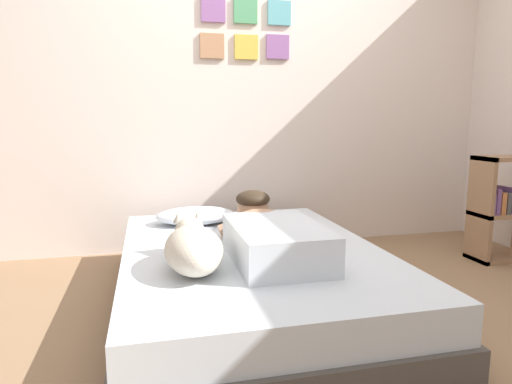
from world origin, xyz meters
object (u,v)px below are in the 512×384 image
object	(u,v)px
dog	(193,247)
coffee_cup	(256,222)
person_lying	(269,233)
bookshelf	(503,208)
cell_phone	(241,246)
pillow	(196,216)
bed	(251,276)

from	to	relation	value
dog	coffee_cup	bearing A→B (deg)	56.37
person_lying	bookshelf	xyz separation A→B (m)	(1.86, 0.47, -0.05)
cell_phone	coffee_cup	bearing A→B (deg)	65.34
person_lying	cell_phone	distance (m)	0.21
person_lying	dog	xyz separation A→B (m)	(-0.40, -0.16, -0.00)
pillow	coffee_cup	xyz separation A→B (m)	(0.36, -0.20, -0.02)
cell_phone	dog	bearing A→B (deg)	-132.97
coffee_cup	bookshelf	xyz separation A→B (m)	(1.80, -0.07, 0.02)
bed	cell_phone	xyz separation A→B (m)	(-0.05, 0.02, 0.17)
bed	pillow	bearing A→B (deg)	110.59
pillow	cell_phone	xyz separation A→B (m)	(0.18, -0.60, -0.05)
coffee_cup	cell_phone	bearing A→B (deg)	-114.66
person_lying	coffee_cup	size ratio (longest dim) A/B	7.36
bookshelf	dog	bearing A→B (deg)	-164.30
bookshelf	person_lying	bearing A→B (deg)	-165.72
person_lying	coffee_cup	world-z (taller)	person_lying
pillow	dog	distance (m)	0.91
pillow	dog	size ratio (longest dim) A/B	0.90
pillow	bed	bearing A→B (deg)	-69.41
pillow	cell_phone	world-z (taller)	pillow
coffee_cup	pillow	bearing A→B (deg)	151.26
pillow	person_lying	size ratio (longest dim) A/B	0.57
coffee_cup	cell_phone	size ratio (longest dim) A/B	0.89
bed	coffee_cup	size ratio (longest dim) A/B	15.66
coffee_cup	bookshelf	size ratio (longest dim) A/B	0.17
dog	bookshelf	xyz separation A→B (m)	(2.27, 0.64, -0.04)
pillow	person_lying	bearing A→B (deg)	-68.18
person_lying	bed	bearing A→B (deg)	117.50
person_lying	pillow	bearing A→B (deg)	111.82
person_lying	dog	world-z (taller)	person_lying
person_lying	bookshelf	size ratio (longest dim) A/B	1.23
bed	bookshelf	bearing A→B (deg)	10.18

